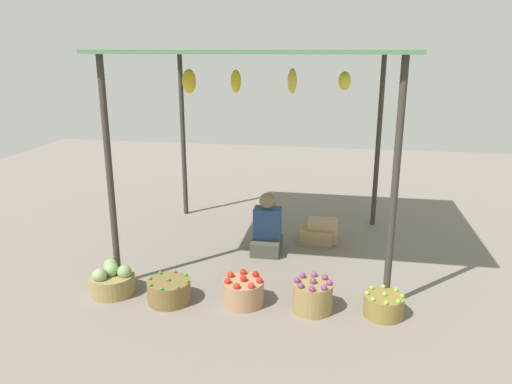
# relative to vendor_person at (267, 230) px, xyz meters

# --- Properties ---
(ground_plane) EXTENTS (14.00, 14.00, 0.00)m
(ground_plane) POSITION_rel_vendor_person_xyz_m (-0.05, 0.06, -0.30)
(ground_plane) COLOR slate
(market_stall_structure) EXTENTS (3.19, 2.73, 2.50)m
(market_stall_structure) POSITION_rel_vendor_person_xyz_m (-0.06, 0.06, 2.02)
(market_stall_structure) COLOR #38332D
(market_stall_structure) RESTS_ON ground
(vendor_person) EXTENTS (0.36, 0.44, 0.78)m
(vendor_person) POSITION_rel_vendor_person_xyz_m (0.00, 0.00, 0.00)
(vendor_person) COLOR #404138
(vendor_person) RESTS_ON ground
(basket_cabbages) EXTENTS (0.47, 0.47, 0.35)m
(basket_cabbages) POSITION_rel_vendor_person_xyz_m (-1.45, -1.39, -0.16)
(basket_cabbages) COLOR olive
(basket_cabbages) RESTS_ON ground
(basket_green_chilies) EXTENTS (0.44, 0.44, 0.26)m
(basket_green_chilies) POSITION_rel_vendor_person_xyz_m (-0.80, -1.46, -0.18)
(basket_green_chilies) COLOR brown
(basket_green_chilies) RESTS_ON ground
(basket_red_tomatoes) EXTENTS (0.42, 0.42, 0.32)m
(basket_red_tomatoes) POSITION_rel_vendor_person_xyz_m (-0.03, -1.37, -0.16)
(basket_red_tomatoes) COLOR #A1795A
(basket_red_tomatoes) RESTS_ON ground
(basket_purple_onions) EXTENTS (0.39, 0.39, 0.35)m
(basket_purple_onions) POSITION_rel_vendor_person_xyz_m (0.67, -1.38, -0.14)
(basket_purple_onions) COLOR olive
(basket_purple_onions) RESTS_ON ground
(basket_limes) EXTENTS (0.38, 0.38, 0.25)m
(basket_limes) POSITION_rel_vendor_person_xyz_m (1.36, -1.36, -0.19)
(basket_limes) COLOR olive
(basket_limes) RESTS_ON ground
(wooden_crate_near_vendor) EXTENTS (0.40, 0.34, 0.29)m
(wooden_crate_near_vendor) POSITION_rel_vendor_person_xyz_m (0.69, 0.49, -0.15)
(wooden_crate_near_vendor) COLOR tan
(wooden_crate_near_vendor) RESTS_ON ground
(wooden_crate_stacked_rear) EXTENTS (0.43, 0.27, 0.20)m
(wooden_crate_stacked_rear) POSITION_rel_vendor_person_xyz_m (0.61, 0.39, -0.20)
(wooden_crate_stacked_rear) COLOR #998655
(wooden_crate_stacked_rear) RESTS_ON ground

